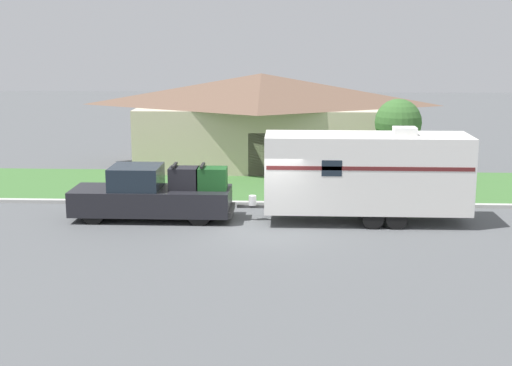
% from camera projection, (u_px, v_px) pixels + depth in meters
% --- Properties ---
extents(ground_plane, '(120.00, 120.00, 0.00)m').
position_uv_depth(ground_plane, '(267.00, 231.00, 24.83)').
color(ground_plane, '#515456').
extents(curb_strip, '(80.00, 0.30, 0.14)m').
position_uv_depth(curb_strip, '(270.00, 203.00, 28.48)').
color(curb_strip, '#ADADA8').
rests_on(curb_strip, ground_plane).
extents(lawn_strip, '(80.00, 7.00, 0.03)m').
position_uv_depth(lawn_strip, '(272.00, 186.00, 32.06)').
color(lawn_strip, '#3D6B33').
rests_on(lawn_strip, ground_plane).
extents(house_across_street, '(13.20, 6.91, 4.74)m').
position_uv_depth(house_across_street, '(261.00, 118.00, 36.76)').
color(house_across_street, beige).
rests_on(house_across_street, ground_plane).
extents(pickup_truck, '(5.94, 1.94, 2.08)m').
position_uv_depth(pickup_truck, '(153.00, 195.00, 26.20)').
color(pickup_truck, black).
rests_on(pickup_truck, ground_plane).
extents(travel_trailer, '(8.33, 2.25, 3.48)m').
position_uv_depth(travel_trailer, '(367.00, 173.00, 25.66)').
color(travel_trailer, black).
rests_on(travel_trailer, ground_plane).
extents(mailbox, '(0.48, 0.20, 1.41)m').
position_uv_depth(mailbox, '(448.00, 177.00, 28.65)').
color(mailbox, brown).
rests_on(mailbox, ground_plane).
extents(tree_in_yard, '(2.01, 2.01, 4.02)m').
position_uv_depth(tree_in_yard, '(398.00, 123.00, 30.48)').
color(tree_in_yard, brown).
rests_on(tree_in_yard, ground_plane).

